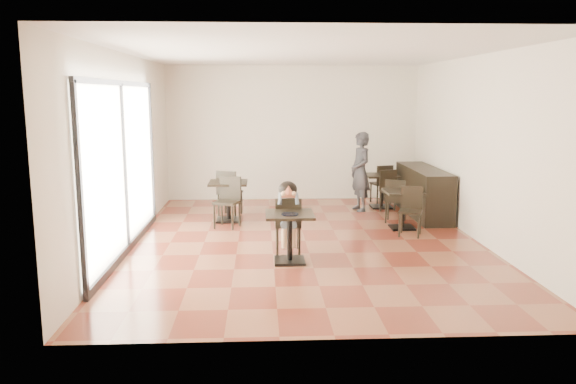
{
  "coord_description": "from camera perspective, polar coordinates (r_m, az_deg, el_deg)",
  "views": [
    {
      "loc": [
        -0.77,
        -9.49,
        2.54
      ],
      "look_at": [
        -0.34,
        -0.74,
        1.0
      ],
      "focal_mm": 35.0,
      "sensor_mm": 36.0,
      "label": 1
    }
  ],
  "objects": [
    {
      "name": "plate",
      "position": [
        8.35,
        0.2,
        -2.26
      ],
      "size": [
        0.26,
        0.26,
        0.02
      ],
      "primitive_type": "cylinder",
      "color": "black",
      "rests_on": "child_table"
    },
    {
      "name": "wall_back",
      "position": [
        13.54,
        0.46,
        5.98
      ],
      "size": [
        6.0,
        0.01,
        3.2
      ],
      "primitive_type": "cube",
      "color": "silver",
      "rests_on": "floor"
    },
    {
      "name": "wall_right",
      "position": [
        10.25,
        18.83,
        4.17
      ],
      "size": [
        0.01,
        8.0,
        3.2
      ],
      "primitive_type": "cube",
      "color": "silver",
      "rests_on": "floor"
    },
    {
      "name": "storefront_window",
      "position": [
        9.32,
        -16.46,
        2.54
      ],
      "size": [
        0.04,
        4.5,
        2.6
      ],
      "primitive_type": "cube",
      "color": "white",
      "rests_on": "floor"
    },
    {
      "name": "adult_patron",
      "position": [
        12.33,
        7.35,
        2.06
      ],
      "size": [
        0.56,
        0.71,
        1.73
      ],
      "primitive_type": "imported",
      "rotation": [
        0.0,
        0.0,
        -1.31
      ],
      "color": "#333338",
      "rests_on": "floor"
    },
    {
      "name": "ceiling",
      "position": [
        9.54,
        1.88,
        13.93
      ],
      "size": [
        6.0,
        8.0,
        0.01
      ],
      "primitive_type": "cube",
      "color": "silver",
      "rests_on": "floor"
    },
    {
      "name": "child_table",
      "position": [
        8.54,
        0.16,
        -4.67
      ],
      "size": [
        0.72,
        0.72,
        0.76
      ],
      "primitive_type": null,
      "color": "black",
      "rests_on": "floor"
    },
    {
      "name": "chair_left_b",
      "position": [
        10.79,
        -6.23,
        -1.08
      ],
      "size": [
        0.55,
        0.55,
        0.97
      ],
      "primitive_type": null,
      "rotation": [
        0.0,
        0.0,
        -0.33
      ],
      "color": "black",
      "rests_on": "floor"
    },
    {
      "name": "chair_mid_a",
      "position": [
        11.39,
        10.9,
        -0.85
      ],
      "size": [
        0.51,
        0.51,
        0.88
      ],
      "primitive_type": null,
      "rotation": [
        0.0,
        0.0,
        2.78
      ],
      "color": "black",
      "rests_on": "floor"
    },
    {
      "name": "cafe_table_mid",
      "position": [
        10.88,
        11.57,
        -1.77
      ],
      "size": [
        0.89,
        0.89,
        0.73
      ],
      "primitive_type": null,
      "rotation": [
        0.0,
        0.0,
        -0.36
      ],
      "color": "black",
      "rests_on": "floor"
    },
    {
      "name": "service_counter",
      "position": [
        12.15,
        13.58,
        0.02
      ],
      "size": [
        0.6,
        2.4,
        1.0
      ],
      "primitive_type": "cube",
      "color": "black",
      "rests_on": "floor"
    },
    {
      "name": "floor",
      "position": [
        9.85,
        1.77,
        -4.98
      ],
      "size": [
        6.0,
        8.0,
        0.01
      ],
      "primitive_type": "cube",
      "color": "brown",
      "rests_on": "ground"
    },
    {
      "name": "child_chair",
      "position": [
        9.05,
        -0.02,
        -3.32
      ],
      "size": [
        0.41,
        0.41,
        0.92
      ],
      "primitive_type": null,
      "rotation": [
        0.0,
        0.0,
        3.14
      ],
      "color": "black",
      "rests_on": "floor"
    },
    {
      "name": "wall_left",
      "position": [
        9.79,
        -16.01,
        4.07
      ],
      "size": [
        0.01,
        8.0,
        3.2
      ],
      "primitive_type": "cube",
      "color": "silver",
      "rests_on": "floor"
    },
    {
      "name": "cafe_table_left",
      "position": [
        11.34,
        -6.06,
        -0.96
      ],
      "size": [
        0.97,
        0.97,
        0.8
      ],
      "primitive_type": null,
      "rotation": [
        0.0,
        0.0,
        -0.33
      ],
      "color": "black",
      "rests_on": "floor"
    },
    {
      "name": "pizza_slice",
      "position": [
        8.76,
        0.04,
        -0.16
      ],
      "size": [
        0.27,
        0.21,
        0.06
      ],
      "primitive_type": null,
      "color": "tan",
      "rests_on": "child"
    },
    {
      "name": "cafe_table_back",
      "position": [
        12.8,
        9.47,
        0.1
      ],
      "size": [
        0.87,
        0.87,
        0.75
      ],
      "primitive_type": null,
      "rotation": [
        0.0,
        0.0,
        0.26
      ],
      "color": "black",
      "rests_on": "floor"
    },
    {
      "name": "child",
      "position": [
        9.03,
        -0.02,
        -2.59
      ],
      "size": [
        0.41,
        0.58,
        1.15
      ],
      "primitive_type": null,
      "color": "slate",
      "rests_on": "child_chair"
    },
    {
      "name": "chair_mid_b",
      "position": [
        10.34,
        12.33,
        -1.98
      ],
      "size": [
        0.51,
        0.51,
        0.88
      ],
      "primitive_type": null,
      "rotation": [
        0.0,
        0.0,
        -0.36
      ],
      "color": "black",
      "rests_on": "floor"
    },
    {
      "name": "chair_back_b",
      "position": [
        12.28,
        10.5,
        0.01
      ],
      "size": [
        0.5,
        0.5,
        0.91
      ],
      "primitive_type": null,
      "rotation": [
        0.0,
        0.0,
        0.26
      ],
      "color": "black",
      "rests_on": "floor"
    },
    {
      "name": "chair_left_a",
      "position": [
        11.87,
        -5.92,
        -0.07
      ],
      "size": [
        0.55,
        0.55,
        0.97
      ],
      "primitive_type": null,
      "rotation": [
        0.0,
        0.0,
        2.81
      ],
      "color": "black",
      "rests_on": "floor"
    },
    {
      "name": "chair_back_a",
      "position": [
        13.34,
        9.43,
        0.83
      ],
      "size": [
        0.5,
        0.5,
        0.91
      ],
      "primitive_type": null,
      "rotation": [
        0.0,
        0.0,
        3.4
      ],
      "color": "black",
      "rests_on": "floor"
    },
    {
      "name": "wall_front",
      "position": [
        5.62,
        5.08,
        0.31
      ],
      "size": [
        6.0,
        0.01,
        3.2
      ],
      "primitive_type": "cube",
      "color": "silver",
      "rests_on": "floor"
    }
  ]
}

